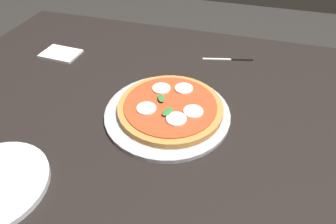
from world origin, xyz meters
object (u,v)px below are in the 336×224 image
(dining_table, at_px, (167,139))
(pizza, at_px, (170,107))
(serving_tray, at_px, (168,113))
(napkin, at_px, (61,54))
(knife, at_px, (234,59))

(dining_table, bearing_deg, pizza, 66.80)
(serving_tray, relative_size, pizza, 1.20)
(napkin, relative_size, knife, 0.76)
(pizza, xyz_separation_m, knife, (0.13, 0.33, -0.02))
(dining_table, height_order, pizza, pizza)
(knife, bearing_deg, pizza, -112.06)
(serving_tray, relative_size, napkin, 2.59)
(pizza, bearing_deg, serving_tray, -124.66)
(dining_table, relative_size, knife, 8.93)
(serving_tray, xyz_separation_m, napkin, (-0.46, 0.20, -0.00))
(serving_tray, distance_m, napkin, 0.50)
(serving_tray, distance_m, knife, 0.37)
(serving_tray, bearing_deg, pizza, 55.34)
(knife, bearing_deg, napkin, -166.87)
(pizza, xyz_separation_m, napkin, (-0.46, 0.19, -0.02))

